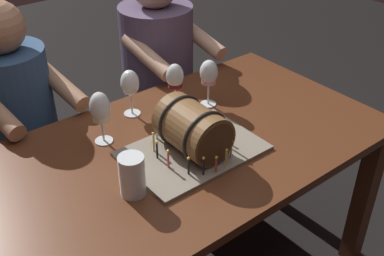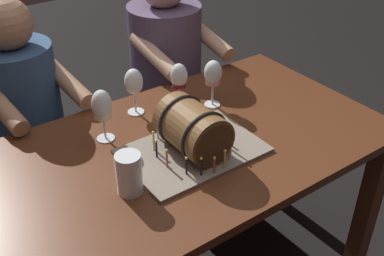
{
  "view_description": "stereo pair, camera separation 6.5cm",
  "coord_description": "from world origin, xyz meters",
  "px_view_note": "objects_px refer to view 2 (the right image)",
  "views": [
    {
      "loc": [
        -0.81,
        -1.08,
        1.68
      ],
      "look_at": [
        -0.0,
        -0.06,
        0.82
      ],
      "focal_mm": 44.09,
      "sensor_mm": 36.0,
      "label": 1
    },
    {
      "loc": [
        -0.76,
        -1.12,
        1.68
      ],
      "look_at": [
        -0.0,
        -0.06,
        0.82
      ],
      "focal_mm": 44.09,
      "sensor_mm": 36.0,
      "label": 2
    }
  ],
  "objects_px": {
    "wine_glass_empty": "(134,83)",
    "beer_pint": "(129,175)",
    "wine_glass_red": "(179,78)",
    "person_seated_right": "(167,89)",
    "dining_table": "(183,168)",
    "barrel_cake": "(192,133)",
    "wine_glass_white": "(102,107)",
    "wine_glass_rose": "(213,75)",
    "person_seated_left": "(32,141)"
  },
  "relations": [
    {
      "from": "person_seated_left",
      "to": "wine_glass_red",
      "type": "bearing_deg",
      "value": -41.98
    },
    {
      "from": "dining_table",
      "to": "beer_pint",
      "type": "xyz_separation_m",
      "value": [
        -0.27,
        -0.11,
        0.17
      ]
    },
    {
      "from": "person_seated_right",
      "to": "wine_glass_rose",
      "type": "bearing_deg",
      "value": -101.3
    },
    {
      "from": "dining_table",
      "to": "wine_glass_rose",
      "type": "height_order",
      "value": "wine_glass_rose"
    },
    {
      "from": "wine_glass_empty",
      "to": "person_seated_left",
      "type": "xyz_separation_m",
      "value": [
        -0.32,
        0.37,
        -0.34
      ]
    },
    {
      "from": "barrel_cake",
      "to": "wine_glass_white",
      "type": "distance_m",
      "value": 0.32
    },
    {
      "from": "wine_glass_red",
      "to": "person_seated_right",
      "type": "height_order",
      "value": "person_seated_right"
    },
    {
      "from": "wine_glass_empty",
      "to": "beer_pint",
      "type": "distance_m",
      "value": 0.47
    },
    {
      "from": "person_seated_right",
      "to": "wine_glass_empty",
      "type": "bearing_deg",
      "value": -135.68
    },
    {
      "from": "wine_glass_empty",
      "to": "wine_glass_red",
      "type": "height_order",
      "value": "wine_glass_red"
    },
    {
      "from": "wine_glass_red",
      "to": "wine_glass_rose",
      "type": "distance_m",
      "value": 0.13
    },
    {
      "from": "barrel_cake",
      "to": "wine_glass_rose",
      "type": "height_order",
      "value": "wine_glass_rose"
    },
    {
      "from": "wine_glass_white",
      "to": "wine_glass_rose",
      "type": "bearing_deg",
      "value": -3.8
    },
    {
      "from": "wine_glass_rose",
      "to": "person_seated_right",
      "type": "distance_m",
      "value": 0.59
    },
    {
      "from": "wine_glass_empty",
      "to": "wine_glass_rose",
      "type": "relative_size",
      "value": 0.97
    },
    {
      "from": "dining_table",
      "to": "barrel_cake",
      "type": "xyz_separation_m",
      "value": [
        -0.0,
        -0.06,
        0.18
      ]
    },
    {
      "from": "dining_table",
      "to": "beer_pint",
      "type": "distance_m",
      "value": 0.34
    },
    {
      "from": "barrel_cake",
      "to": "wine_glass_rose",
      "type": "bearing_deg",
      "value": 40.43
    },
    {
      "from": "barrel_cake",
      "to": "wine_glass_white",
      "type": "bearing_deg",
      "value": 129.38
    },
    {
      "from": "wine_glass_red",
      "to": "person_seated_right",
      "type": "xyz_separation_m",
      "value": [
        0.22,
        0.43,
        -0.3
      ]
    },
    {
      "from": "wine_glass_empty",
      "to": "beer_pint",
      "type": "xyz_separation_m",
      "value": [
        -0.25,
        -0.4,
        -0.07
      ]
    },
    {
      "from": "dining_table",
      "to": "wine_glass_empty",
      "type": "relative_size",
      "value": 7.99
    },
    {
      "from": "person_seated_left",
      "to": "beer_pint",
      "type": "bearing_deg",
      "value": -84.26
    },
    {
      "from": "beer_pint",
      "to": "person_seated_left",
      "type": "relative_size",
      "value": 0.12
    },
    {
      "from": "dining_table",
      "to": "wine_glass_red",
      "type": "bearing_deg",
      "value": 58.73
    },
    {
      "from": "wine_glass_rose",
      "to": "wine_glass_red",
      "type": "bearing_deg",
      "value": 152.99
    },
    {
      "from": "wine_glass_white",
      "to": "wine_glass_red",
      "type": "bearing_deg",
      "value": 5.05
    },
    {
      "from": "person_seated_left",
      "to": "person_seated_right",
      "type": "xyz_separation_m",
      "value": [
        0.7,
        0.0,
        0.04
      ]
    },
    {
      "from": "wine_glass_empty",
      "to": "wine_glass_rose",
      "type": "xyz_separation_m",
      "value": [
        0.28,
        -0.13,
        0.0
      ]
    },
    {
      "from": "wine_glass_white",
      "to": "person_seated_left",
      "type": "relative_size",
      "value": 0.17
    },
    {
      "from": "wine_glass_white",
      "to": "beer_pint",
      "type": "height_order",
      "value": "wine_glass_white"
    },
    {
      "from": "person_seated_left",
      "to": "person_seated_right",
      "type": "relative_size",
      "value": 0.97
    },
    {
      "from": "wine_glass_rose",
      "to": "person_seated_right",
      "type": "bearing_deg",
      "value": 78.7
    },
    {
      "from": "dining_table",
      "to": "person_seated_right",
      "type": "xyz_separation_m",
      "value": [
        0.35,
        0.65,
        -0.07
      ]
    },
    {
      "from": "dining_table",
      "to": "wine_glass_white",
      "type": "relative_size",
      "value": 7.58
    },
    {
      "from": "dining_table",
      "to": "barrel_cake",
      "type": "height_order",
      "value": "barrel_cake"
    },
    {
      "from": "wine_glass_empty",
      "to": "wine_glass_white",
      "type": "distance_m",
      "value": 0.2
    },
    {
      "from": "dining_table",
      "to": "wine_glass_white",
      "type": "distance_m",
      "value": 0.36
    },
    {
      "from": "wine_glass_empty",
      "to": "wine_glass_red",
      "type": "xyz_separation_m",
      "value": [
        0.16,
        -0.07,
        -0.0
      ]
    },
    {
      "from": "beer_pint",
      "to": "wine_glass_empty",
      "type": "bearing_deg",
      "value": 58.21
    },
    {
      "from": "barrel_cake",
      "to": "wine_glass_rose",
      "type": "distance_m",
      "value": 0.34
    },
    {
      "from": "wine_glass_rose",
      "to": "person_seated_right",
      "type": "relative_size",
      "value": 0.16
    },
    {
      "from": "dining_table",
      "to": "person_seated_right",
      "type": "relative_size",
      "value": 1.26
    },
    {
      "from": "dining_table",
      "to": "wine_glass_red",
      "type": "distance_m",
      "value": 0.35
    },
    {
      "from": "beer_pint",
      "to": "wine_glass_white",
      "type": "bearing_deg",
      "value": 77.38
    },
    {
      "from": "barrel_cake",
      "to": "person_seated_right",
      "type": "relative_size",
      "value": 0.39
    },
    {
      "from": "dining_table",
      "to": "wine_glass_white",
      "type": "xyz_separation_m",
      "value": [
        -0.21,
        0.19,
        0.23
      ]
    },
    {
      "from": "wine_glass_empty",
      "to": "person_seated_right",
      "type": "relative_size",
      "value": 0.16
    },
    {
      "from": "wine_glass_rose",
      "to": "barrel_cake",
      "type": "bearing_deg",
      "value": -139.57
    },
    {
      "from": "barrel_cake",
      "to": "wine_glass_rose",
      "type": "relative_size",
      "value": 2.4
    }
  ]
}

